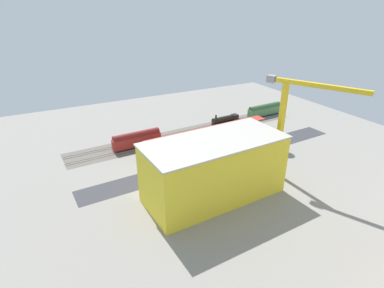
{
  "coord_description": "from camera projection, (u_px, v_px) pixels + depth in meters",
  "views": [
    {
      "loc": [
        54.38,
        84.9,
        49.79
      ],
      "look_at": [
        9.68,
        -0.01,
        5.46
      ],
      "focal_mm": 28.69,
      "sensor_mm": 36.0,
      "label": 1
    }
  ],
  "objects": [
    {
      "name": "rail_bed",
      "position": [
        190.0,
        133.0,
        128.54
      ],
      "size": [
        101.04,
        18.18,
        0.01
      ],
      "primitive_type": "cube",
      "rotation": [
        0.0,
        0.0,
        0.05
      ],
      "color": "#665E54",
      "rests_on": "ground"
    },
    {
      "name": "tower_crane",
      "position": [
        290.0,
        120.0,
        89.38
      ],
      "size": [
        13.08,
        25.6,
        30.8
      ],
      "color": "gray",
      "rests_on": "ground"
    },
    {
      "name": "platform_canopy_near",
      "position": [
        209.0,
        129.0,
        122.57
      ],
      "size": [
        55.46,
        7.69,
        3.93
      ],
      "color": "#B73328",
      "rests_on": "ground"
    },
    {
      "name": "construction_roof_slab",
      "position": [
        215.0,
        141.0,
        79.98
      ],
      "size": [
        39.32,
        19.13,
        0.4
      ],
      "primitive_type": "cube",
      "rotation": [
        0.0,
        0.0,
        0.05
      ],
      "color": "#B7B2A8",
      "rests_on": "construction_building"
    },
    {
      "name": "construction_building",
      "position": [
        214.0,
        169.0,
        83.59
      ],
      "size": [
        38.69,
        18.5,
        16.84
      ],
      "primitive_type": "cube",
      "rotation": [
        0.0,
        0.0,
        0.05
      ],
      "color": "yellow",
      "rests_on": "ground"
    },
    {
      "name": "parked_car_3",
      "position": [
        229.0,
        150.0,
        112.36
      ],
      "size": [
        4.82,
        2.02,
        1.71
      ],
      "color": "black",
      "rests_on": "ground"
    },
    {
      "name": "parked_car_1",
      "position": [
        263.0,
        141.0,
        119.32
      ],
      "size": [
        4.79,
        1.95,
        1.82
      ],
      "color": "black",
      "rests_on": "ground"
    },
    {
      "name": "box_truck_0",
      "position": [
        206.0,
        163.0,
        101.16
      ],
      "size": [
        9.76,
        3.65,
        3.51
      ],
      "color": "black",
      "rests_on": "ground"
    },
    {
      "name": "street_tree_2",
      "position": [
        194.0,
        158.0,
        95.13
      ],
      "size": [
        5.93,
        5.93,
        8.79
      ],
      "color": "brown",
      "rests_on": "ground"
    },
    {
      "name": "street_tree_1",
      "position": [
        282.0,
        140.0,
        110.98
      ],
      "size": [
        4.45,
        4.45,
        6.89
      ],
      "color": "brown",
      "rests_on": "ground"
    },
    {
      "name": "locomotive",
      "position": [
        227.0,
        120.0,
        138.47
      ],
      "size": [
        14.77,
        3.3,
        4.96
      ],
      "color": "black",
      "rests_on": "ground"
    },
    {
      "name": "parked_car_0",
      "position": [
        280.0,
        137.0,
        123.2
      ],
      "size": [
        4.79,
        1.88,
        1.58
      ],
      "color": "black",
      "rests_on": "ground"
    },
    {
      "name": "traffic_light",
      "position": [
        152.0,
        155.0,
        100.16
      ],
      "size": [
        0.5,
        0.36,
        6.64
      ],
      "color": "#333333",
      "rests_on": "ground"
    },
    {
      "name": "track_rails",
      "position": [
        190.0,
        133.0,
        128.46
      ],
      "size": [
        100.4,
        11.75,
        0.12
      ],
      "color": "#9E9EA8",
      "rests_on": "ground"
    },
    {
      "name": "street_tree_0",
      "position": [
        258.0,
        140.0,
        107.74
      ],
      "size": [
        6.18,
        6.18,
        9.13
      ],
      "color": "brown",
      "rests_on": "ground"
    },
    {
      "name": "freight_coach_far",
      "position": [
        137.0,
        139.0,
        114.99
      ],
      "size": [
        18.71,
        3.91,
        6.19
      ],
      "color": "black",
      "rests_on": "ground"
    },
    {
      "name": "street_tree_3",
      "position": [
        256.0,
        144.0,
        107.02
      ],
      "size": [
        5.05,
        5.05,
        7.58
      ],
      "color": "brown",
      "rests_on": "ground"
    },
    {
      "name": "ground_plane",
      "position": [
        215.0,
        152.0,
        112.07
      ],
      "size": [
        160.82,
        160.82,
        0.0
      ],
      "primitive_type": "plane",
      "color": "gray",
      "rests_on": "ground"
    },
    {
      "name": "passenger_coach",
      "position": [
        265.0,
        110.0,
        147.13
      ],
      "size": [
        18.67,
        3.87,
        5.81
      ],
      "color": "black",
      "rests_on": "ground"
    },
    {
      "name": "parked_car_2",
      "position": [
        247.0,
        145.0,
        116.45
      ],
      "size": [
        4.81,
        1.95,
        1.67
      ],
      "color": "black",
      "rests_on": "ground"
    },
    {
      "name": "street_asphalt",
      "position": [
        222.0,
        157.0,
        108.38
      ],
      "size": [
        100.83,
        13.86,
        0.01
      ],
      "primitive_type": "cube",
      "rotation": [
        0.0,
        0.0,
        0.05
      ],
      "color": "#38383D",
      "rests_on": "ground"
    },
    {
      "name": "parked_car_4",
      "position": [
        211.0,
        154.0,
        109.61
      ],
      "size": [
        4.41,
        1.89,
        1.64
      ],
      "color": "black",
      "rests_on": "ground"
    }
  ]
}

